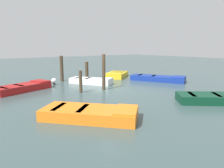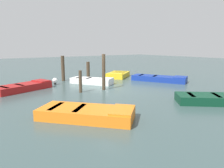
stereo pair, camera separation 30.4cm
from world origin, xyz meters
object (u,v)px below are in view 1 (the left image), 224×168
rowboat_orange (90,113)px  mooring_piling_far_left (62,69)px  rowboat_yellow (117,75)px  mooring_piling_center (104,72)px  rowboat_red (23,87)px  rowboat_dark_green (224,98)px  mooring_piling_mid_left (81,82)px  mooring_piling_far_right (87,70)px  rowboat_blue (158,78)px  marker_buoy (54,81)px  rowboat_white (91,81)px

rowboat_orange → mooring_piling_far_left: size_ratio=1.83×
rowboat_yellow → mooring_piling_center: 5.45m
rowboat_orange → rowboat_red: (-6.61, -0.73, 0.00)m
rowboat_dark_green → mooring_piling_far_left: 11.10m
rowboat_dark_green → rowboat_red: same height
rowboat_yellow → rowboat_red: bearing=-29.8°
mooring_piling_mid_left → mooring_piling_far_right: mooring_piling_far_right is taller
rowboat_blue → marker_buoy: marker_buoy is taller
rowboat_yellow → mooring_piling_center: size_ratio=1.40×
rowboat_white → rowboat_red: bearing=-128.3°
rowboat_white → mooring_piling_far_right: mooring_piling_far_right is taller
mooring_piling_mid_left → mooring_piling_center: mooring_piling_center is taller
mooring_piling_mid_left → rowboat_dark_green: bearing=36.1°
rowboat_dark_green → mooring_piling_far_left: (-10.47, -3.60, 0.75)m
rowboat_orange → rowboat_red: same height
rowboat_orange → mooring_piling_mid_left: 4.52m
rowboat_orange → mooring_piling_center: 5.23m
rowboat_red → mooring_piling_mid_left: size_ratio=2.75×
mooring_piling_far_left → mooring_piling_center: bearing=8.7°
rowboat_red → rowboat_yellow: bearing=-11.7°
rowboat_blue → mooring_piling_center: mooring_piling_center is taller
rowboat_white → mooring_piling_far_left: size_ratio=1.61×
rowboat_blue → mooring_piling_far_left: (-4.47, -5.91, 0.75)m
rowboat_blue → mooring_piling_mid_left: (-0.01, -6.69, 0.43)m
rowboat_orange → mooring_piling_far_right: bearing=108.9°
mooring_piling_center → marker_buoy: 3.97m
rowboat_white → rowboat_yellow: 3.74m
rowboat_dark_green → mooring_piling_mid_left: (-6.01, -4.38, 0.43)m
rowboat_yellow → mooring_piling_mid_left: 6.46m
rowboat_red → rowboat_dark_green: bearing=-69.8°
rowboat_orange → rowboat_dark_green: 6.50m
rowboat_orange → mooring_piling_far_right: mooring_piling_far_right is taller
rowboat_dark_green → mooring_piling_center: (-5.84, -2.89, 0.88)m
mooring_piling_center → mooring_piling_far_right: size_ratio=1.56×
rowboat_red → mooring_piling_far_right: bearing=-1.5°
mooring_piling_center → marker_buoy: size_ratio=4.56×
rowboat_yellow → mooring_piling_mid_left: bearing=-4.1°
rowboat_orange → marker_buoy: (-7.37, 1.50, 0.07)m
rowboat_white → mooring_piling_far_right: (-2.14, 0.88, 0.48)m
rowboat_red → mooring_piling_far_left: bearing=11.4°
rowboat_white → marker_buoy: marker_buoy is taller
rowboat_white → marker_buoy: (-1.19, -2.29, 0.07)m
rowboat_white → mooring_piling_center: bearing=-44.7°
mooring_piling_mid_left → rowboat_white: bearing=136.5°
rowboat_white → rowboat_red: size_ratio=0.88×
rowboat_dark_green → marker_buoy: 10.40m
rowboat_white → rowboat_blue: bearing=33.4°
rowboat_white → mooring_piling_far_left: (-2.39, -1.17, 0.75)m
mooring_piling_far_right → marker_buoy: size_ratio=2.91×
rowboat_red → rowboat_blue: size_ratio=0.85×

